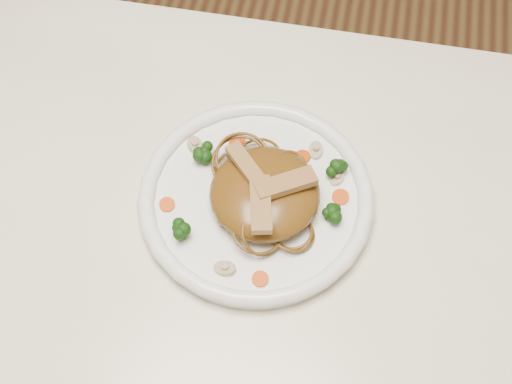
# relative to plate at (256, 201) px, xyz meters

# --- Properties ---
(table) EXTENTS (1.20, 0.80, 0.75)m
(table) POSITION_rel_plate_xyz_m (-0.07, -0.10, -0.11)
(table) COLOR white
(table) RESTS_ON ground
(plate) EXTENTS (0.36, 0.36, 0.02)m
(plate) POSITION_rel_plate_xyz_m (0.00, 0.00, 0.00)
(plate) COLOR white
(plate) RESTS_ON table
(noodle_mound) EXTENTS (0.17, 0.17, 0.04)m
(noodle_mound) POSITION_rel_plate_xyz_m (0.01, -0.00, 0.03)
(noodle_mound) COLOR brown
(noodle_mound) RESTS_ON plate
(chicken_a) EXTENTS (0.07, 0.06, 0.01)m
(chicken_a) POSITION_rel_plate_xyz_m (0.04, -0.00, 0.06)
(chicken_a) COLOR #A6854E
(chicken_a) RESTS_ON noodle_mound
(chicken_b) EXTENTS (0.05, 0.06, 0.01)m
(chicken_b) POSITION_rel_plate_xyz_m (-0.02, 0.02, 0.06)
(chicken_b) COLOR #A6854E
(chicken_b) RESTS_ON noodle_mound
(chicken_c) EXTENTS (0.04, 0.08, 0.01)m
(chicken_c) POSITION_rel_plate_xyz_m (0.01, -0.03, 0.06)
(chicken_c) COLOR #A6854E
(chicken_c) RESTS_ON noodle_mound
(broccoli_0) EXTENTS (0.03, 0.03, 0.03)m
(broccoli_0) POSITION_rel_plate_xyz_m (0.09, 0.05, 0.02)
(broccoli_0) COLOR #143A0C
(broccoli_0) RESTS_ON plate
(broccoli_1) EXTENTS (0.03, 0.03, 0.03)m
(broccoli_1) POSITION_rel_plate_xyz_m (-0.07, 0.04, 0.02)
(broccoli_1) COLOR #143A0C
(broccoli_1) RESTS_ON plate
(broccoli_2) EXTENTS (0.03, 0.03, 0.03)m
(broccoli_2) POSITION_rel_plate_xyz_m (-0.08, -0.07, 0.02)
(broccoli_2) COLOR #143A0C
(broccoli_2) RESTS_ON plate
(broccoli_3) EXTENTS (0.03, 0.03, 0.03)m
(broccoli_3) POSITION_rel_plate_xyz_m (0.09, -0.01, 0.02)
(broccoli_3) COLOR #143A0C
(broccoli_3) RESTS_ON plate
(carrot_0) EXTENTS (0.02, 0.02, 0.00)m
(carrot_0) POSITION_rel_plate_xyz_m (0.05, 0.07, 0.01)
(carrot_0) COLOR #BC3106
(carrot_0) RESTS_ON plate
(carrot_1) EXTENTS (0.02, 0.02, 0.00)m
(carrot_1) POSITION_rel_plate_xyz_m (-0.10, -0.03, 0.01)
(carrot_1) COLOR #BC3106
(carrot_1) RESTS_ON plate
(carrot_2) EXTENTS (0.02, 0.02, 0.00)m
(carrot_2) POSITION_rel_plate_xyz_m (0.10, 0.02, 0.01)
(carrot_2) COLOR #BC3106
(carrot_2) RESTS_ON plate
(carrot_3) EXTENTS (0.02, 0.02, 0.00)m
(carrot_3) POSITION_rel_plate_xyz_m (-0.04, 0.07, 0.01)
(carrot_3) COLOR #BC3106
(carrot_3) RESTS_ON plate
(carrot_4) EXTENTS (0.02, 0.02, 0.00)m
(carrot_4) POSITION_rel_plate_xyz_m (0.02, -0.11, 0.01)
(carrot_4) COLOR #BC3106
(carrot_4) RESTS_ON plate
(mushroom_0) EXTENTS (0.03, 0.03, 0.01)m
(mushroom_0) POSITION_rel_plate_xyz_m (-0.02, -0.10, 0.01)
(mushroom_0) COLOR beige
(mushroom_0) RESTS_ON plate
(mushroom_1) EXTENTS (0.03, 0.03, 0.01)m
(mushroom_1) POSITION_rel_plate_xyz_m (0.09, 0.04, 0.01)
(mushroom_1) COLOR beige
(mushroom_1) RESTS_ON plate
(mushroom_2) EXTENTS (0.04, 0.04, 0.01)m
(mushroom_2) POSITION_rel_plate_xyz_m (-0.09, 0.06, 0.01)
(mushroom_2) COLOR beige
(mushroom_2) RESTS_ON plate
(mushroom_3) EXTENTS (0.03, 0.03, 0.01)m
(mushroom_3) POSITION_rel_plate_xyz_m (0.06, 0.08, 0.01)
(mushroom_3) COLOR beige
(mushroom_3) RESTS_ON plate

